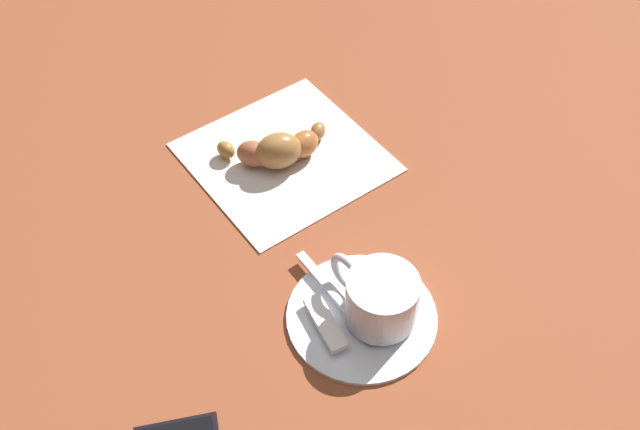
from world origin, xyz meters
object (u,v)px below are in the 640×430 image
Objects in this scene: sugar_packet at (326,323)px; croissant at (277,149)px; teaspoon at (351,312)px; napkin at (285,157)px; saucer at (362,315)px; espresso_cup at (377,299)px.

sugar_packet is 0.49× the size of croissant.
teaspoon is 0.03m from sugar_packet.
sugar_packet reaches higher than napkin.
sugar_packet is at bearing -19.22° from croissant.
croissant reaches higher than napkin.
napkin is 1.53× the size of croissant.
napkin is at bearing 167.64° from saucer.
saucer is at bearing -134.32° from espresso_cup.
espresso_cup is 1.54× the size of sugar_packet.
espresso_cup is at bearing -7.17° from croissant.
espresso_cup is 0.75× the size of teaspoon.
saucer is 0.73× the size of napkin.
napkin is at bearing 165.62° from sugar_packet.
saucer is 0.01m from teaspoon.
sugar_packet reaches higher than saucer.
teaspoon is (-0.00, -0.01, 0.01)m from saucer.
teaspoon is at bearing -15.01° from napkin.
saucer is at bearing 85.54° from sugar_packet.
napkin is (-0.21, 0.08, -0.01)m from sugar_packet.
saucer is at bearing -9.77° from croissant.
croissant is at bearing 170.23° from saucer.
espresso_cup is 0.05m from sugar_packet.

